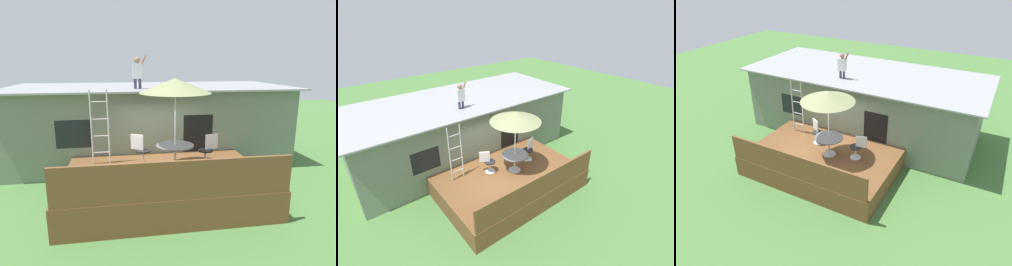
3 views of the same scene
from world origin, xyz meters
TOP-DOWN VIEW (x-y plane):
  - ground_plane at (0.00, 0.00)m, footprint 40.00×40.00m
  - house at (0.00, 3.60)m, footprint 10.50×4.50m
  - deck at (0.00, 0.00)m, footprint 5.42×3.82m
  - deck_railing at (0.00, -1.86)m, footprint 5.32×0.08m
  - patio_table at (0.29, -0.10)m, footprint 1.04×1.04m
  - patio_umbrella at (0.29, -0.10)m, footprint 1.90×1.90m
  - step_ladder at (-1.74, 0.83)m, footprint 0.52×0.04m
  - person_figure at (-0.52, 2.43)m, footprint 0.47×0.20m
  - patio_chair_left at (-0.59, 0.47)m, footprint 0.57×0.45m
  - patio_chair_right at (1.32, 0.20)m, footprint 0.61×0.44m

SIDE VIEW (x-z plane):
  - ground_plane at x=0.00m, z-range 0.00..0.00m
  - deck at x=0.00m, z-range 0.00..0.80m
  - deck_railing at x=0.00m, z-range 0.80..1.70m
  - patio_chair_left at x=-0.59m, z-range 0.80..1.72m
  - patio_chair_right at x=1.32m, z-range 0.80..1.72m
  - patio_table at x=0.29m, z-range 1.01..1.76m
  - house at x=0.00m, z-range 0.01..2.87m
  - step_ladder at x=-1.74m, z-range 0.80..3.00m
  - patio_umbrella at x=0.29m, z-range 1.88..4.42m
  - person_figure at x=-0.52m, z-range 2.92..4.03m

